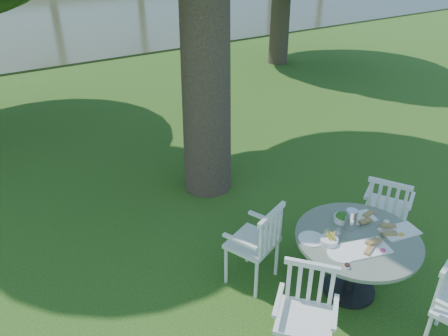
% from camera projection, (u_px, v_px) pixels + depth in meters
% --- Properties ---
extents(ground, '(140.00, 140.00, 0.00)m').
position_uv_depth(ground, '(232.00, 230.00, 5.77)').
color(ground, '#173A0C').
rests_on(ground, ground).
extents(table, '(1.28, 1.28, 0.74)m').
position_uv_depth(table, '(356.00, 249.00, 4.53)').
color(table, black).
rests_on(table, ground).
extents(chair_ne, '(0.64, 0.66, 0.98)m').
position_uv_depth(chair_ne, '(387.00, 207.00, 5.24)').
color(chair_ne, white).
rests_on(chair_ne, ground).
extents(chair_nw, '(0.64, 0.62, 0.99)m').
position_uv_depth(chair_nw, '(260.00, 241.00, 4.66)').
color(chair_nw, white).
rests_on(chair_nw, ground).
extents(chair_sw, '(0.66, 0.67, 0.96)m').
position_uv_depth(chair_sw, '(307.00, 306.00, 3.87)').
color(chair_sw, white).
rests_on(chair_sw, ground).
extents(tableware, '(1.21, 0.75, 0.24)m').
position_uv_depth(tableware, '(351.00, 231.00, 4.48)').
color(tableware, white).
rests_on(tableware, table).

